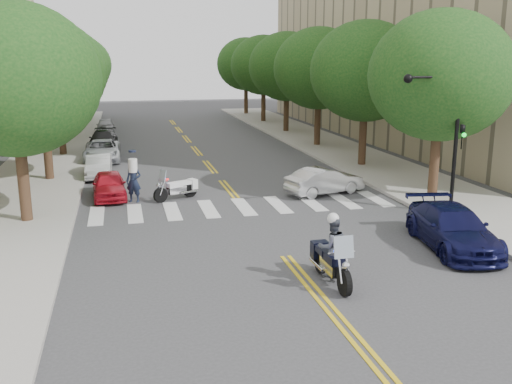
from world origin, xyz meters
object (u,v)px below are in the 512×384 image
object	(u,v)px
convertible	(325,181)
sedan_blue	(452,228)
officer_standing	(134,181)
motorcycle_parked	(179,188)
motorcycle_police	(331,251)

from	to	relation	value
convertible	sedan_blue	world-z (taller)	sedan_blue
officer_standing	sedan_blue	xyz separation A→B (m)	(10.36, -9.00, -0.24)
convertible	sedan_blue	distance (m)	8.59
motorcycle_parked	convertible	xyz separation A→B (m)	(6.82, -0.61, 0.12)
sedan_blue	motorcycle_police	bearing A→B (deg)	-151.28
motorcycle_parked	sedan_blue	bearing A→B (deg)	-165.39
motorcycle_police	sedan_blue	xyz separation A→B (m)	(5.09, 1.88, -0.22)
motorcycle_police	sedan_blue	size ratio (longest dim) A/B	0.52
motorcycle_police	officer_standing	distance (m)	12.09
motorcycle_parked	officer_standing	size ratio (longest dim) A/B	1.12
motorcycle_police	officer_standing	bearing A→B (deg)	-65.00
sedan_blue	officer_standing	bearing A→B (deg)	147.46
officer_standing	convertible	world-z (taller)	officer_standing
officer_standing	motorcycle_police	bearing A→B (deg)	-41.28
convertible	motorcycle_parked	bearing A→B (deg)	67.93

